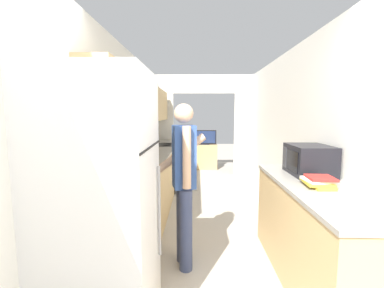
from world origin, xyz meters
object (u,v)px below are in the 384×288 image
object	(u,v)px
book_stack	(319,182)
tv_cabinet	(204,156)
range_oven	(161,167)
refrigerator	(101,203)
television	(204,138)
microwave	(309,160)
person	(184,181)

from	to	relation	value
book_stack	tv_cabinet	size ratio (longest dim) A/B	0.40
tv_cabinet	range_oven	bearing A→B (deg)	-114.66
refrigerator	tv_cabinet	world-z (taller)	refrigerator
book_stack	television	xyz separation A→B (m)	(-0.86, 4.96, -0.08)
range_oven	microwave	distance (m)	3.21
person	microwave	bearing A→B (deg)	-96.66
person	television	distance (m)	4.66
person	book_stack	xyz separation A→B (m)	(1.18, -0.31, 0.08)
range_oven	television	world-z (taller)	television
range_oven	person	xyz separation A→B (m)	(0.60, -2.68, 0.42)
microwave	tv_cabinet	distance (m)	4.70
range_oven	television	size ratio (longest dim) A/B	1.55
person	book_stack	distance (m)	1.23
person	tv_cabinet	world-z (taller)	person
microwave	tv_cabinet	bearing A→B (deg)	102.05
microwave	tv_cabinet	size ratio (longest dim) A/B	0.68
refrigerator	person	xyz separation A→B (m)	(0.55, 0.75, -0.04)
refrigerator	range_oven	world-z (taller)	refrigerator
microwave	tv_cabinet	world-z (taller)	microwave
range_oven	person	distance (m)	2.77
person	television	world-z (taller)	person
television	tv_cabinet	bearing A→B (deg)	90.00
refrigerator	microwave	xyz separation A→B (m)	(1.84, 0.91, 0.15)
person	television	size ratio (longest dim) A/B	2.40
microwave	range_oven	bearing A→B (deg)	126.91
refrigerator	television	bearing A→B (deg)	80.82
book_stack	refrigerator	bearing A→B (deg)	-165.61
microwave	television	world-z (taller)	microwave
refrigerator	person	world-z (taller)	refrigerator
person	microwave	world-z (taller)	person
person	television	bearing A→B (deg)	-17.51
microwave	tv_cabinet	xyz separation A→B (m)	(-0.97, 4.54, -0.73)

